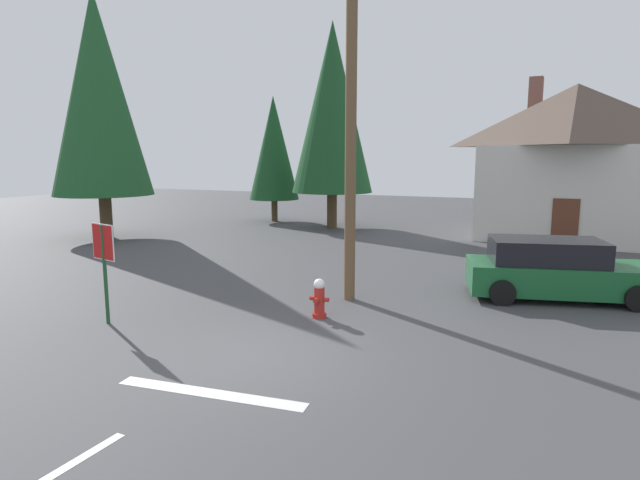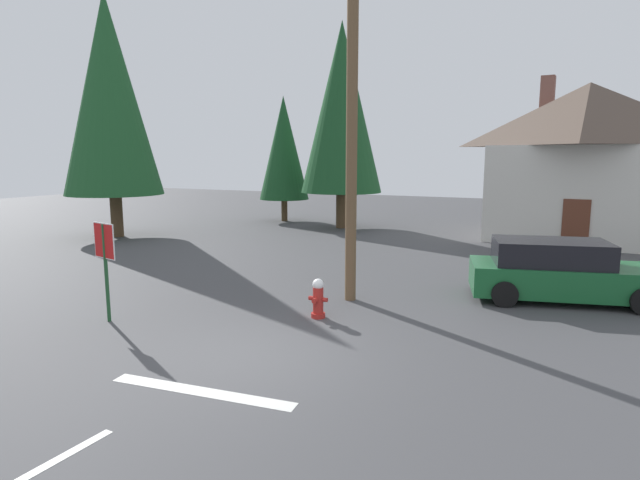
{
  "view_description": "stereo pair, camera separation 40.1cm",
  "coord_description": "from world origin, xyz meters",
  "px_view_note": "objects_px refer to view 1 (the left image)",
  "views": [
    {
      "loc": [
        4.63,
        -8.12,
        3.66
      ],
      "look_at": [
        -0.29,
        3.25,
        1.67
      ],
      "focal_mm": 29.27,
      "sensor_mm": 36.0,
      "label": 1
    },
    {
      "loc": [
        5.0,
        -7.96,
        3.66
      ],
      "look_at": [
        -0.29,
        3.25,
        1.67
      ],
      "focal_mm": 29.27,
      "sensor_mm": 36.0,
      "label": 2
    }
  ],
  "objects_px": {
    "fire_hydrant": "(319,299)",
    "parked_car": "(556,270)",
    "house": "(573,159)",
    "pine_tree_tall_left": "(332,108)",
    "utility_pole": "(351,102)",
    "stop_sign_near": "(104,253)",
    "pine_tree_short_left": "(274,148)",
    "pine_tree_mid_left": "(98,94)"
  },
  "relations": [
    {
      "from": "stop_sign_near",
      "to": "pine_tree_tall_left",
      "type": "height_order",
      "value": "pine_tree_tall_left"
    },
    {
      "from": "house",
      "to": "pine_tree_tall_left",
      "type": "bearing_deg",
      "value": -174.37
    },
    {
      "from": "pine_tree_short_left",
      "to": "parked_car",
      "type": "bearing_deg",
      "value": -38.71
    },
    {
      "from": "stop_sign_near",
      "to": "pine_tree_short_left",
      "type": "relative_size",
      "value": 0.32
    },
    {
      "from": "stop_sign_near",
      "to": "pine_tree_tall_left",
      "type": "xyz_separation_m",
      "value": [
        -1.37,
        16.6,
        4.46
      ]
    },
    {
      "from": "fire_hydrant",
      "to": "parked_car",
      "type": "relative_size",
      "value": 0.19
    },
    {
      "from": "stop_sign_near",
      "to": "house",
      "type": "relative_size",
      "value": 0.27
    },
    {
      "from": "stop_sign_near",
      "to": "pine_tree_mid_left",
      "type": "height_order",
      "value": "pine_tree_mid_left"
    },
    {
      "from": "utility_pole",
      "to": "pine_tree_mid_left",
      "type": "relative_size",
      "value": 0.89
    },
    {
      "from": "utility_pole",
      "to": "house",
      "type": "height_order",
      "value": "utility_pole"
    },
    {
      "from": "stop_sign_near",
      "to": "pine_tree_mid_left",
      "type": "bearing_deg",
      "value": 135.43
    },
    {
      "from": "pine_tree_mid_left",
      "to": "pine_tree_short_left",
      "type": "xyz_separation_m",
      "value": [
        4.13,
        8.45,
        -2.25
      ]
    },
    {
      "from": "utility_pole",
      "to": "pine_tree_short_left",
      "type": "height_order",
      "value": "utility_pole"
    },
    {
      "from": "stop_sign_near",
      "to": "pine_tree_short_left",
      "type": "bearing_deg",
      "value": 106.92
    },
    {
      "from": "stop_sign_near",
      "to": "pine_tree_tall_left",
      "type": "bearing_deg",
      "value": 94.73
    },
    {
      "from": "parked_car",
      "to": "pine_tree_mid_left",
      "type": "xyz_separation_m",
      "value": [
        -18.68,
        3.21,
        5.62
      ]
    },
    {
      "from": "fire_hydrant",
      "to": "pine_tree_tall_left",
      "type": "height_order",
      "value": "pine_tree_tall_left"
    },
    {
      "from": "house",
      "to": "parked_car",
      "type": "xyz_separation_m",
      "value": [
        -0.65,
        -11.48,
        -2.8
      ]
    },
    {
      "from": "parked_car",
      "to": "fire_hydrant",
      "type": "bearing_deg",
      "value": -141.38
    },
    {
      "from": "house",
      "to": "pine_tree_tall_left",
      "type": "distance_m",
      "value": 11.47
    },
    {
      "from": "pine_tree_tall_left",
      "to": "pine_tree_short_left",
      "type": "bearing_deg",
      "value": 162.54
    },
    {
      "from": "stop_sign_near",
      "to": "parked_car",
      "type": "distance_m",
      "value": 11.06
    },
    {
      "from": "fire_hydrant",
      "to": "utility_pole",
      "type": "bearing_deg",
      "value": 86.74
    },
    {
      "from": "parked_car",
      "to": "pine_tree_tall_left",
      "type": "relative_size",
      "value": 0.47
    },
    {
      "from": "house",
      "to": "pine_tree_short_left",
      "type": "distance_m",
      "value": 15.21
    },
    {
      "from": "utility_pole",
      "to": "house",
      "type": "relative_size",
      "value": 1.15
    },
    {
      "from": "utility_pole",
      "to": "pine_tree_short_left",
      "type": "relative_size",
      "value": 1.37
    },
    {
      "from": "pine_tree_tall_left",
      "to": "pine_tree_mid_left",
      "type": "relative_size",
      "value": 0.95
    },
    {
      "from": "fire_hydrant",
      "to": "pine_tree_short_left",
      "type": "relative_size",
      "value": 0.13
    },
    {
      "from": "fire_hydrant",
      "to": "parked_car",
      "type": "distance_m",
      "value": 6.37
    },
    {
      "from": "fire_hydrant",
      "to": "parked_car",
      "type": "xyz_separation_m",
      "value": [
        4.97,
        3.97,
        0.3
      ]
    },
    {
      "from": "stop_sign_near",
      "to": "pine_tree_tall_left",
      "type": "relative_size",
      "value": 0.22
    },
    {
      "from": "house",
      "to": "pine_tree_tall_left",
      "type": "height_order",
      "value": "pine_tree_tall_left"
    },
    {
      "from": "house",
      "to": "parked_car",
      "type": "bearing_deg",
      "value": -93.26
    },
    {
      "from": "pine_tree_tall_left",
      "to": "pine_tree_mid_left",
      "type": "bearing_deg",
      "value": -138.81
    },
    {
      "from": "stop_sign_near",
      "to": "house",
      "type": "height_order",
      "value": "house"
    },
    {
      "from": "pine_tree_mid_left",
      "to": "pine_tree_tall_left",
      "type": "bearing_deg",
      "value": 41.19
    },
    {
      "from": "fire_hydrant",
      "to": "pine_tree_short_left",
      "type": "xyz_separation_m",
      "value": [
        -9.57,
        15.63,
        3.67
      ]
    },
    {
      "from": "utility_pole",
      "to": "house",
      "type": "distance_m",
      "value": 14.86
    },
    {
      "from": "house",
      "to": "pine_tree_mid_left",
      "type": "xyz_separation_m",
      "value": [
        -19.33,
        -8.27,
        2.83
      ]
    },
    {
      "from": "fire_hydrant",
      "to": "utility_pole",
      "type": "height_order",
      "value": "utility_pole"
    },
    {
      "from": "stop_sign_near",
      "to": "parked_car",
      "type": "xyz_separation_m",
      "value": [
        9.11,
        6.22,
        -0.85
      ]
    }
  ]
}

